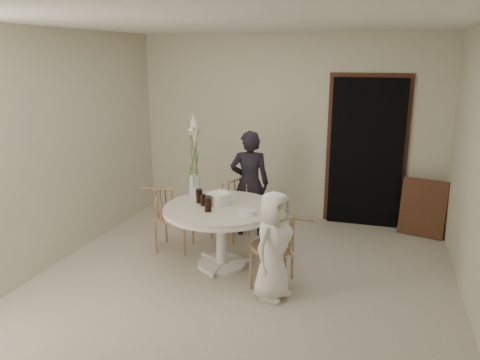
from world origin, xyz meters
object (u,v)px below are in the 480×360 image
(table, at_px, (221,216))
(chair_right, at_px, (283,241))
(boy, at_px, (274,246))
(birthday_cake, at_px, (219,198))
(flower_vase, at_px, (194,164))
(chair_far, at_px, (235,199))
(girl, at_px, (250,183))
(chair_left, at_px, (165,210))

(table, relative_size, chair_right, 1.69)
(chair_right, xyz_separation_m, boy, (-0.04, -0.27, 0.05))
(birthday_cake, height_order, flower_vase, flower_vase)
(chair_far, xyz_separation_m, birthday_cake, (0.09, -0.89, 0.28))
(chair_right, height_order, flower_vase, flower_vase)
(birthday_cake, bearing_deg, chair_right, -23.32)
(table, distance_m, boy, 0.92)
(birthday_cake, xyz_separation_m, flower_vase, (-0.40, 0.23, 0.33))
(table, height_order, chair_far, chair_far)
(chair_right, height_order, girl, girl)
(table, distance_m, chair_right, 0.83)
(birthday_cake, relative_size, flower_vase, 0.27)
(chair_left, distance_m, girl, 1.19)
(chair_left, relative_size, flower_vase, 0.79)
(table, xyz_separation_m, boy, (0.74, -0.54, -0.06))
(chair_far, height_order, birthday_cake, birthday_cake)
(table, height_order, girl, girl)
(boy, xyz_separation_m, birthday_cake, (-0.79, 0.63, 0.24))
(chair_left, bearing_deg, chair_far, -51.32)
(girl, bearing_deg, chair_left, 29.17)
(chair_far, distance_m, birthday_cake, 0.94)
(table, height_order, chair_right, chair_right)
(boy, bearing_deg, chair_right, 14.27)
(chair_left, relative_size, boy, 0.71)
(flower_vase, bearing_deg, boy, -35.84)
(table, height_order, birthday_cake, birthday_cake)
(girl, height_order, boy, girl)
(chair_right, relative_size, boy, 0.70)
(boy, relative_size, flower_vase, 1.11)
(birthday_cake, bearing_deg, chair_left, 165.97)
(chair_left, bearing_deg, chair_right, -114.70)
(chair_right, bearing_deg, girl, -149.65)
(chair_left, height_order, boy, boy)
(table, xyz_separation_m, flower_vase, (-0.45, 0.32, 0.51))
(boy, bearing_deg, girl, 45.46)
(table, distance_m, chair_left, 0.89)
(table, bearing_deg, chair_left, 161.49)
(chair_right, xyz_separation_m, girl, (-0.74, 1.34, 0.21))
(boy, distance_m, birthday_cake, 1.03)
(chair_far, relative_size, girl, 0.55)
(chair_far, height_order, girl, girl)
(chair_far, relative_size, chair_right, 1.01)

